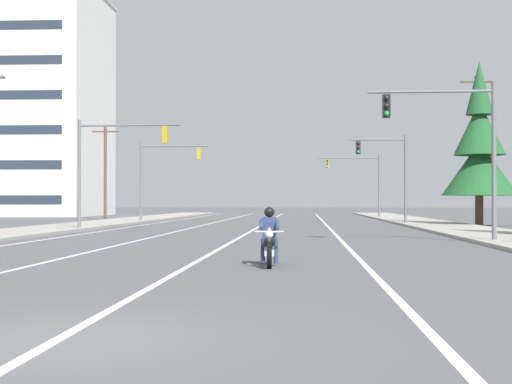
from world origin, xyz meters
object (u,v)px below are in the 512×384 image
motorcycle_with_rider (269,242)px  traffic_signal_mid_left (161,169)px  traffic_signal_near_right (457,137)px  utility_pole_right_far (477,147)px  traffic_signal_mid_right (390,166)px  traffic_signal_near_left (109,156)px  traffic_signal_far_right (361,175)px  utility_pole_left_far (105,171)px  apartment_building_far_left_block (18,103)px  conifer_tree_right_verge_far (480,150)px

motorcycle_with_rider → traffic_signal_mid_left: 41.57m
traffic_signal_near_right → utility_pole_right_far: bearing=76.0°
motorcycle_with_rider → traffic_signal_mid_right: traffic_signal_mid_right is taller
traffic_signal_near_left → traffic_signal_near_right: bearing=-36.9°
traffic_signal_far_right → utility_pole_right_far: utility_pole_right_far is taller
utility_pole_left_far → apartment_building_far_left_block: (-14.94, 19.03, 8.44)m
traffic_signal_mid_left → traffic_signal_far_right: size_ratio=1.00×
motorcycle_with_rider → traffic_signal_mid_right: (6.74, 34.72, 3.45)m
traffic_signal_near_left → conifer_tree_right_verge_far: (22.28, 8.51, 0.77)m
traffic_signal_mid_left → conifer_tree_right_verge_far: bearing=-19.6°
traffic_signal_far_right → utility_pole_left_far: 24.66m
apartment_building_far_left_block → utility_pole_left_far: bearing=-51.9°
traffic_signal_mid_right → utility_pole_right_far: (5.96, 0.30, 1.29)m
conifer_tree_right_verge_far → traffic_signal_mid_left: bearing=160.4°
traffic_signal_near_left → utility_pole_right_far: (22.71, 11.31, 1.17)m
motorcycle_with_rider → utility_pole_left_far: bearing=108.9°
traffic_signal_near_left → utility_pole_left_far: (-6.49, 24.42, 0.13)m
apartment_building_far_left_block → traffic_signal_far_right: bearing=-14.7°
traffic_signal_near_left → apartment_building_far_left_block: bearing=116.3°
conifer_tree_right_verge_far → traffic_signal_near_left: bearing=-159.1°
motorcycle_with_rider → traffic_signal_near_left: bearing=112.9°
traffic_signal_mid_left → utility_pole_left_far: (-6.38, 7.96, 0.16)m
traffic_signal_mid_right → apartment_building_far_left_block: apartment_building_far_left_block is taller
traffic_signal_mid_right → utility_pole_right_far: bearing=2.9°
traffic_signal_near_left → utility_pole_left_far: bearing=104.9°
utility_pole_right_far → utility_pole_left_far: 32.02m
utility_pole_right_far → conifer_tree_right_verge_far: 2.86m
motorcycle_with_rider → traffic_signal_mid_left: size_ratio=0.35×
traffic_signal_mid_left → traffic_signal_near_left: bearing=-89.6°
traffic_signal_mid_left → utility_pole_right_far: utility_pole_right_far is taller
traffic_signal_near_right → traffic_signal_near_left: (-16.76, 12.60, 0.06)m
utility_pole_right_far → traffic_signal_near_left: bearing=-153.5°
traffic_signal_mid_left → utility_pole_left_far: utility_pole_left_far is taller
traffic_signal_near_right → conifer_tree_right_verge_far: conifer_tree_right_verge_far is taller
conifer_tree_right_verge_far → utility_pole_right_far: bearing=81.3°
utility_pole_right_far → traffic_signal_near_right: bearing=-104.0°
traffic_signal_near_right → conifer_tree_right_verge_far: bearing=75.3°
motorcycle_with_rider → conifer_tree_right_verge_far: bearing=69.1°
traffic_signal_near_left → traffic_signal_mid_left: bearing=90.4°
motorcycle_with_rider → conifer_tree_right_verge_far: size_ratio=0.20×
traffic_signal_near_right → apartment_building_far_left_block: apartment_building_far_left_block is taller
traffic_signal_near_left → utility_pole_right_far: bearing=26.5°
traffic_signal_near_left → apartment_building_far_left_block: size_ratio=0.24×
traffic_signal_far_right → utility_pole_right_far: bearing=-74.2°
traffic_signal_mid_right → utility_pole_left_far: size_ratio=0.76×
traffic_signal_near_right → traffic_signal_mid_right: bearing=90.0°
utility_pole_right_far → conifer_tree_right_verge_far: bearing=-98.7°
utility_pole_right_far → utility_pole_left_far: bearing=155.8°
motorcycle_with_rider → traffic_signal_mid_left: traffic_signal_mid_left is taller
traffic_signal_near_right → traffic_signal_near_left: size_ratio=1.00×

